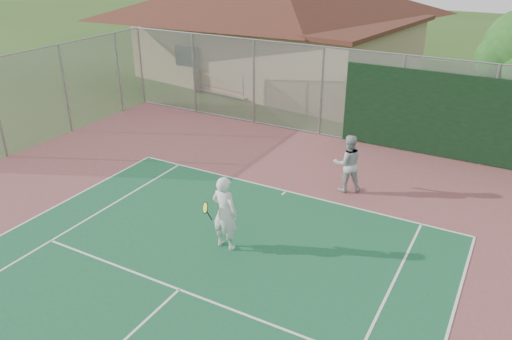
{
  "coord_description": "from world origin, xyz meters",
  "views": [
    {
      "loc": [
        5.83,
        -0.62,
        7.1
      ],
      "look_at": [
        -0.03,
        10.01,
        1.49
      ],
      "focal_mm": 35.0,
      "sensor_mm": 36.0,
      "label": 1
    }
  ],
  "objects_px": {
    "clubhouse": "(276,19)",
    "player_grey_back": "(348,164)",
    "bleachers": "(229,82)",
    "player_white_front": "(225,214)"
  },
  "relations": [
    {
      "from": "clubhouse",
      "to": "bleachers",
      "type": "distance_m",
      "value": 4.62
    },
    {
      "from": "clubhouse",
      "to": "player_grey_back",
      "type": "distance_m",
      "value": 14.12
    },
    {
      "from": "bleachers",
      "to": "player_white_front",
      "type": "height_order",
      "value": "player_white_front"
    },
    {
      "from": "player_white_front",
      "to": "bleachers",
      "type": "bearing_deg",
      "value": -54.21
    },
    {
      "from": "clubhouse",
      "to": "bleachers",
      "type": "relative_size",
      "value": 5.02
    },
    {
      "from": "clubhouse",
      "to": "player_white_front",
      "type": "height_order",
      "value": "clubhouse"
    },
    {
      "from": "bleachers",
      "to": "player_grey_back",
      "type": "relative_size",
      "value": 1.74
    },
    {
      "from": "bleachers",
      "to": "clubhouse",
      "type": "bearing_deg",
      "value": 87.4
    },
    {
      "from": "player_white_front",
      "to": "player_grey_back",
      "type": "height_order",
      "value": "player_white_front"
    },
    {
      "from": "player_white_front",
      "to": "player_grey_back",
      "type": "relative_size",
      "value": 1.08
    }
  ]
}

